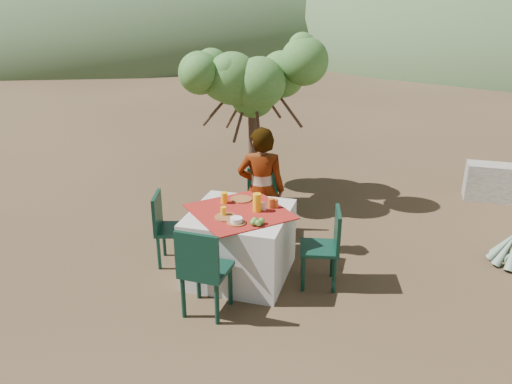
# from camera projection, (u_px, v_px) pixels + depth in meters

# --- Properties ---
(ground) EXTENTS (160.00, 160.00, 0.00)m
(ground) POSITION_uv_depth(u_px,v_px,m) (258.00, 292.00, 5.19)
(ground) COLOR #352618
(ground) RESTS_ON ground
(table) EXTENTS (1.30, 1.30, 0.76)m
(table) POSITION_uv_depth(u_px,v_px,m) (240.00, 243.00, 5.37)
(table) COLOR beige
(table) RESTS_ON ground
(chair_far) EXTENTS (0.45, 0.45, 0.85)m
(chair_far) POSITION_uv_depth(u_px,v_px,m) (262.00, 200.00, 6.30)
(chair_far) COLOR black
(chair_far) RESTS_ON ground
(chair_near) EXTENTS (0.44, 0.44, 0.92)m
(chair_near) POSITION_uv_depth(u_px,v_px,m) (203.00, 268.00, 4.63)
(chair_near) COLOR black
(chair_near) RESTS_ON ground
(chair_left) EXTENTS (0.48, 0.48, 0.84)m
(chair_left) POSITION_uv_depth(u_px,v_px,m) (167.00, 225.00, 5.59)
(chair_left) COLOR black
(chair_left) RESTS_ON ground
(chair_right) EXTENTS (0.46, 0.46, 0.85)m
(chair_right) POSITION_uv_depth(u_px,v_px,m) (326.00, 244.00, 5.16)
(chair_right) COLOR black
(chair_right) RESTS_ON ground
(person) EXTENTS (0.62, 0.48, 1.52)m
(person) POSITION_uv_depth(u_px,v_px,m) (261.00, 191.00, 5.78)
(person) COLOR #8C6651
(person) RESTS_ON ground
(shrub_tree) EXTENTS (1.79, 1.75, 2.10)m
(shrub_tree) POSITION_uv_depth(u_px,v_px,m) (259.00, 88.00, 6.97)
(shrub_tree) COLOR #472F23
(shrub_tree) RESTS_ON ground
(hill_near_left) EXTENTS (40.00, 40.00, 16.00)m
(hill_near_left) POSITION_uv_depth(u_px,v_px,m) (133.00, 38.00, 36.63)
(hill_near_left) COLOR #374F2C
(hill_near_left) RESTS_ON ground
(hill_far_center) EXTENTS (60.00, 60.00, 24.00)m
(hill_far_center) POSITION_uv_depth(u_px,v_px,m) (355.00, 25.00, 52.73)
(hill_far_center) COLOR gray
(hill_far_center) RESTS_ON ground
(plate_far) EXTENTS (0.24, 0.24, 0.01)m
(plate_far) POSITION_uv_depth(u_px,v_px,m) (241.00, 199.00, 5.52)
(plate_far) COLOR brown
(plate_far) RESTS_ON table
(plate_near) EXTENTS (0.23, 0.23, 0.01)m
(plate_near) POSITION_uv_depth(u_px,v_px,m) (226.00, 217.00, 5.07)
(plate_near) COLOR brown
(plate_near) RESTS_ON table
(glass_far) EXTENTS (0.07, 0.07, 0.12)m
(glass_far) POSITION_uv_depth(u_px,v_px,m) (224.00, 198.00, 5.42)
(glass_far) COLOR #FEB710
(glass_far) RESTS_ON table
(glass_near) EXTENTS (0.06, 0.06, 0.10)m
(glass_near) POSITION_uv_depth(u_px,v_px,m) (223.00, 211.00, 5.10)
(glass_near) COLOR #FEB710
(glass_near) RESTS_ON table
(juice_pitcher) EXTENTS (0.09, 0.09, 0.19)m
(juice_pitcher) POSITION_uv_depth(u_px,v_px,m) (257.00, 202.00, 5.20)
(juice_pitcher) COLOR #FEB710
(juice_pitcher) RESTS_ON table
(bowl_plate) EXTENTS (0.20, 0.20, 0.01)m
(bowl_plate) POSITION_uv_depth(u_px,v_px,m) (236.00, 222.00, 4.95)
(bowl_plate) COLOR brown
(bowl_plate) RESTS_ON table
(white_bowl) EXTENTS (0.12, 0.12, 0.05)m
(white_bowl) POSITION_uv_depth(u_px,v_px,m) (236.00, 220.00, 4.94)
(white_bowl) COLOR white
(white_bowl) RESTS_ON bowl_plate
(jar_left) EXTENTS (0.07, 0.07, 0.11)m
(jar_left) POSITION_uv_depth(u_px,v_px,m) (271.00, 203.00, 5.30)
(jar_left) COLOR #BF5C21
(jar_left) RESTS_ON table
(jar_right) EXTENTS (0.06, 0.06, 0.09)m
(jar_right) POSITION_uv_depth(u_px,v_px,m) (276.00, 203.00, 5.31)
(jar_right) COLOR #BF5C21
(jar_right) RESTS_ON table
(napkin_holder) EXTENTS (0.06, 0.04, 0.08)m
(napkin_holder) POSITION_uv_depth(u_px,v_px,m) (263.00, 206.00, 5.25)
(napkin_holder) COLOR white
(napkin_holder) RESTS_ON table
(fruit_cluster) EXTENTS (0.13, 0.13, 0.07)m
(fruit_cluster) POSITION_uv_depth(u_px,v_px,m) (257.00, 222.00, 4.91)
(fruit_cluster) COLOR #54802E
(fruit_cluster) RESTS_ON table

